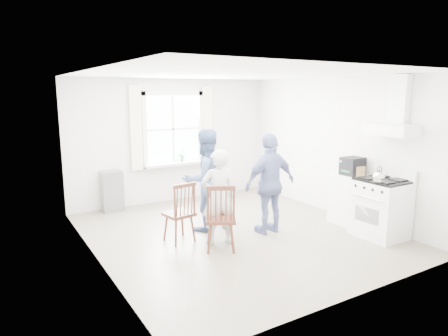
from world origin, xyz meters
TOP-DOWN VIEW (x-y plane):
  - room_shell at (0.00, 0.00)m, footprint 4.62×5.12m
  - window_assembly at (0.00, 2.45)m, footprint 1.88×0.24m
  - range_hood at (2.07, -1.35)m, footprint 0.45×0.76m
  - shelf_unit at (-1.40, 2.33)m, footprint 0.40×0.30m
  - gas_stove at (1.91, -1.35)m, footprint 0.68×0.76m
  - kettle at (1.67, -1.45)m, footprint 0.18×0.18m
  - low_cabinet at (1.98, -0.65)m, footprint 0.50×0.55m
  - stereo_stack at (1.97, -0.68)m, footprint 0.35×0.31m
  - cardboard_box at (1.96, -0.76)m, footprint 0.32×0.27m
  - windsor_chair_a at (-0.95, 0.05)m, footprint 0.47×0.46m
  - windsor_chair_b at (-0.63, -0.57)m, footprint 0.58×0.58m
  - person_left at (-0.48, -0.26)m, footprint 0.66×0.66m
  - person_mid at (-0.33, 0.44)m, footprint 0.86×0.86m
  - person_right at (0.50, -0.26)m, footprint 1.00×1.00m
  - potted_plant at (0.15, 2.36)m, footprint 0.21×0.21m

SIDE VIEW (x-z plane):
  - shelf_unit at x=-1.40m, z-range 0.00..0.80m
  - low_cabinet at x=1.98m, z-range 0.00..0.90m
  - gas_stove at x=1.91m, z-range -0.08..1.04m
  - windsor_chair_a at x=-0.95m, z-range 0.11..1.08m
  - windsor_chair_b at x=-0.63m, z-range 0.11..1.14m
  - person_left at x=-0.48m, z-range 0.00..1.48m
  - person_right at x=0.50m, z-range 0.00..1.67m
  - person_mid at x=-0.33m, z-range 0.00..1.72m
  - cardboard_box at x=1.96m, z-range 0.90..1.07m
  - potted_plant at x=0.15m, z-range 0.85..1.17m
  - kettle at x=1.67m, z-range 0.91..1.16m
  - stereo_stack at x=1.97m, z-range 0.90..1.21m
  - room_shell at x=0.00m, z-range -0.02..2.62m
  - window_assembly at x=0.00m, z-range 0.61..2.31m
  - range_hood at x=2.07m, z-range 1.43..2.37m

